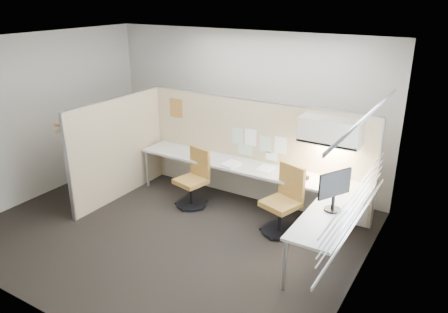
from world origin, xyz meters
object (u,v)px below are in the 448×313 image
Objects in this scene: chair_right at (284,203)px; desk at (261,180)px; chair_left at (194,180)px; phone at (335,185)px; monitor at (334,188)px.

desk is at bearing 168.23° from chair_right.
chair_right is at bearing -29.37° from desk.
phone is (2.29, 0.33, 0.33)m from chair_left.
chair_right reaches higher than chair_left.
chair_right reaches higher than phone.
desk is 1.58m from monitor.
phone is at bearing 20.89° from chair_left.
monitor is (2.48, -0.37, 0.60)m from chair_left.
monitor is 0.77m from phone.
chair_left is at bearing -162.90° from phone.
phone is at bearing 43.38° from monitor.
chair_left is (-1.11, -0.28, -0.15)m from desk.
desk is at bearing 93.17° from monitor.
chair_left is 4.15× the size of phone.
desk is 17.04× the size of phone.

